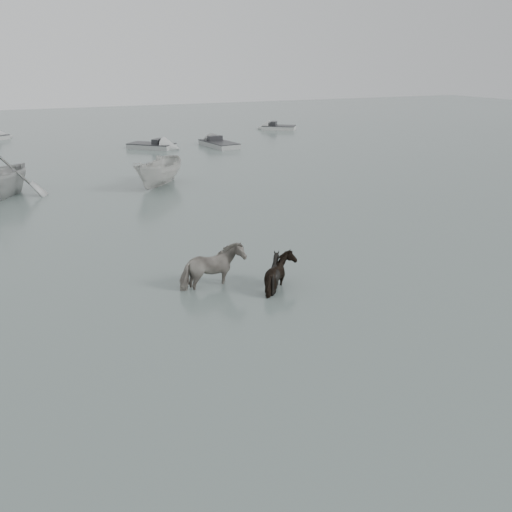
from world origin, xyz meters
The scene contains 8 objects.
ground centered at (0.00, 0.00, 0.00)m, with size 140.00×140.00×0.00m, color #51605D.
pony_pinto centered at (-2.35, 2.07, 0.82)m, with size 0.88×1.94×1.63m, color black.
pony_dark centered at (-0.55, 1.05, 0.68)m, with size 1.35×1.16×1.36m, color black.
pony_black centered at (-0.68, 1.27, 0.60)m, with size 0.97×1.09×1.20m, color black.
boat_small centered at (0.11, 16.45, 0.82)m, with size 1.59×4.23×1.63m, color #B9B9B4.
skiff_port centered at (8.18, 28.40, 0.38)m, with size 5.43×1.60×0.75m, color #949694, non-canonical shape.
skiff_mid centered at (3.21, 29.63, 0.38)m, with size 4.74×1.60×0.75m, color #9EA19E, non-canonical shape.
skiff_star centered at (17.32, 36.17, 0.38)m, with size 4.26×1.60×0.75m, color beige, non-canonical shape.
Camera 1 is at (-7.82, -12.81, 6.50)m, focal length 40.00 mm.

